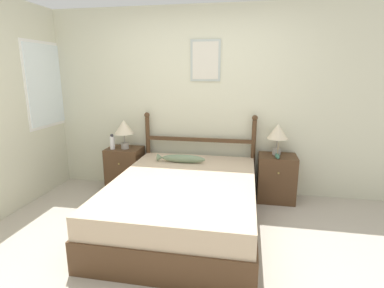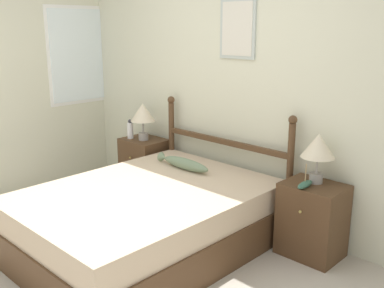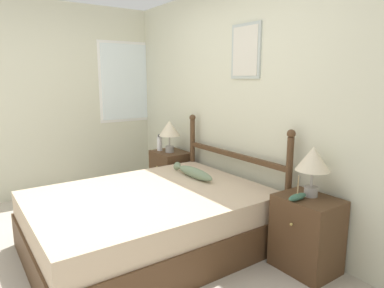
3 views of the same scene
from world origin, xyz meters
name	(u,v)px [view 2 (image 2 of 3)]	position (x,y,z in m)	size (l,w,h in m)	color
ground_plane	(86,273)	(0.00, 0.00, 0.00)	(16.00, 16.00, 0.00)	#B7AD9E
wall_back	(231,88)	(0.00, 1.73, 1.28)	(6.40, 0.08, 2.55)	beige
bed	(146,220)	(0.03, 0.59, 0.27)	(1.57, 2.09, 0.54)	#4C331E
headboard	(224,154)	(0.03, 1.61, 0.63)	(1.58, 0.08, 1.13)	#4C331E
nightstand_left	(145,165)	(-1.04, 1.48, 0.31)	(0.49, 0.41, 0.62)	#4C331E
nightstand_right	(312,220)	(1.10, 1.48, 0.31)	(0.49, 0.41, 0.62)	#4C331E
table_lamp_left	(143,114)	(-1.01, 1.45, 0.92)	(0.27, 0.27, 0.41)	gray
table_lamp_right	(318,148)	(1.08, 1.52, 0.92)	(0.27, 0.27, 0.41)	gray
bottle	(130,130)	(-1.17, 1.40, 0.72)	(0.07, 0.07, 0.22)	white
model_boat	(305,184)	(1.08, 1.35, 0.65)	(0.06, 0.20, 0.20)	#386651
fish_pillow	(184,163)	(-0.14, 1.21, 0.59)	(0.63, 0.11, 0.11)	gray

